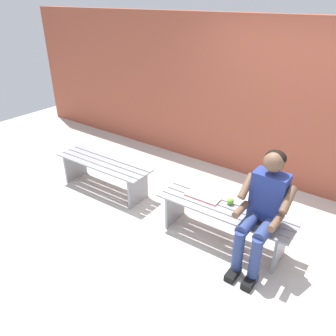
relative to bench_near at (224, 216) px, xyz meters
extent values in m
cube|color=beige|center=(0.96, 1.00, -0.36)|extent=(10.00, 7.00, 0.04)
cube|color=#9E4C38|center=(0.50, -1.78, 0.83)|extent=(9.50, 0.24, 2.34)
cube|color=gray|center=(0.00, -0.17, 0.10)|extent=(1.56, 0.14, 0.02)
cube|color=gray|center=(0.00, -0.06, 0.10)|extent=(1.56, 0.14, 0.02)
cube|color=gray|center=(0.00, 0.06, 0.10)|extent=(1.56, 0.14, 0.02)
cube|color=gray|center=(0.00, 0.17, 0.10)|extent=(1.56, 0.14, 0.02)
cube|color=gray|center=(-0.66, -0.02, -0.12)|extent=(0.04, 0.40, 0.44)
cube|color=gray|center=(0.66, 0.02, -0.12)|extent=(0.04, 0.40, 0.44)
cube|color=gray|center=(1.93, -0.17, 0.10)|extent=(1.49, 0.14, 0.02)
cube|color=gray|center=(1.93, -0.06, 0.10)|extent=(1.49, 0.14, 0.02)
cube|color=gray|center=(1.93, 0.06, 0.10)|extent=(1.49, 0.14, 0.02)
cube|color=gray|center=(1.92, 0.17, 0.10)|extent=(1.49, 0.14, 0.02)
cube|color=gray|center=(1.30, -0.02, -0.12)|extent=(0.04, 0.40, 0.44)
cube|color=gray|center=(2.55, 0.02, -0.12)|extent=(0.04, 0.40, 0.44)
cube|color=navy|center=(-0.45, -0.02, 0.43)|extent=(0.34, 0.20, 0.50)
sphere|color=brown|center=(-0.45, -0.01, 0.81)|extent=(0.20, 0.20, 0.20)
ellipsoid|color=black|center=(-0.45, -0.04, 0.84)|extent=(0.20, 0.19, 0.15)
cylinder|color=navy|center=(-0.54, 0.18, 0.18)|extent=(0.13, 0.40, 0.13)
cylinder|color=navy|center=(-0.36, 0.18, 0.18)|extent=(0.13, 0.40, 0.13)
cylinder|color=navy|center=(-0.54, 0.38, -0.08)|extent=(0.11, 0.11, 0.53)
cube|color=black|center=(-0.54, 0.44, -0.31)|extent=(0.10, 0.22, 0.07)
cylinder|color=navy|center=(-0.36, 0.38, -0.08)|extent=(0.11, 0.11, 0.53)
cube|color=black|center=(-0.36, 0.44, -0.31)|extent=(0.10, 0.22, 0.07)
cylinder|color=brown|center=(-0.66, 0.06, 0.50)|extent=(0.08, 0.28, 0.23)
cylinder|color=brown|center=(-0.63, 0.22, 0.32)|extent=(0.07, 0.26, 0.07)
cylinder|color=brown|center=(-0.24, 0.06, 0.50)|extent=(0.08, 0.28, 0.23)
cylinder|color=brown|center=(-0.27, 0.22, 0.32)|extent=(0.07, 0.26, 0.07)
sphere|color=#72B738|center=(-0.02, -0.09, 0.15)|extent=(0.08, 0.08, 0.08)
cube|color=white|center=(0.20, -0.03, 0.13)|extent=(0.20, 0.16, 0.02)
cube|color=white|center=(0.41, -0.02, 0.13)|extent=(0.20, 0.16, 0.02)
cube|color=red|center=(0.30, -0.02, 0.12)|extent=(0.42, 0.17, 0.01)
camera|label=1|loc=(-1.29, 2.82, 2.21)|focal=35.29mm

